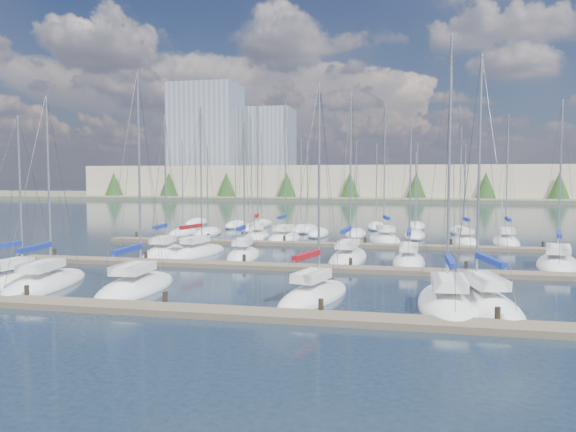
% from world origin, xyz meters
% --- Properties ---
extents(ground, '(400.00, 400.00, 0.00)m').
position_xyz_m(ground, '(0.00, 60.00, 0.00)').
color(ground, '#1C2A39').
rests_on(ground, ground).
extents(dock_near, '(44.00, 1.93, 1.10)m').
position_xyz_m(dock_near, '(0.00, 2.01, 0.15)').
color(dock_near, '#6B5E4C').
rests_on(dock_near, ground).
extents(dock_mid, '(44.00, 1.93, 1.10)m').
position_xyz_m(dock_mid, '(0.00, 16.01, 0.15)').
color(dock_mid, '#6B5E4C').
rests_on(dock_mid, ground).
extents(dock_far, '(44.00, 1.93, 1.10)m').
position_xyz_m(dock_far, '(0.00, 30.01, 0.15)').
color(dock_far, '#6B5E4C').
rests_on(dock_far, ground).
extents(sailboat_c, '(3.26, 8.27, 13.65)m').
position_xyz_m(sailboat_c, '(-7.64, 6.84, 0.18)').
color(sailboat_c, white).
rests_on(sailboat_c, ground).
extents(sailboat_m, '(4.97, 9.98, 13.16)m').
position_xyz_m(sailboat_m, '(18.98, 21.51, 0.17)').
color(sailboat_m, white).
rests_on(sailboat_m, ground).
extents(sailboat_q, '(2.97, 7.30, 10.64)m').
position_xyz_m(sailboat_q, '(13.57, 34.86, 0.17)').
color(sailboat_q, white).
rests_on(sailboat_q, ground).
extents(sailboat_a, '(2.91, 7.84, 11.21)m').
position_xyz_m(sailboat_a, '(-15.80, 6.84, 0.18)').
color(sailboat_a, white).
rests_on(sailboat_a, ground).
extents(sailboat_l, '(2.58, 7.47, 11.47)m').
position_xyz_m(sailboat_l, '(8.12, 20.27, 0.18)').
color(sailboat_l, white).
rests_on(sailboat_l, ground).
extents(sailboat_d, '(4.22, 7.94, 12.57)m').
position_xyz_m(sailboat_d, '(3.06, 6.53, 0.19)').
color(sailboat_d, white).
rests_on(sailboat_d, ground).
extents(sailboat_e, '(3.06, 9.37, 14.66)m').
position_xyz_m(sailboat_e, '(10.07, 6.28, 0.18)').
color(sailboat_e, white).
rests_on(sailboat_e, ground).
extents(sailboat_h, '(3.67, 7.77, 12.72)m').
position_xyz_m(sailboat_h, '(-12.33, 21.02, 0.18)').
color(sailboat_h, white).
rests_on(sailboat_h, ground).
extents(sailboat_p, '(4.55, 9.23, 14.82)m').
position_xyz_m(sailboat_p, '(5.66, 35.53, 0.18)').
color(sailboat_p, white).
rests_on(sailboat_p, ground).
extents(sailboat_j, '(3.12, 7.15, 11.94)m').
position_xyz_m(sailboat_j, '(-5.28, 20.94, 0.18)').
color(sailboat_j, white).
rests_on(sailboat_j, ground).
extents(sailboat_r, '(2.81, 8.44, 13.67)m').
position_xyz_m(sailboat_r, '(17.67, 35.95, 0.19)').
color(sailboat_r, white).
rests_on(sailboat_r, ground).
extents(sailboat_i, '(3.70, 8.39, 13.35)m').
position_xyz_m(sailboat_i, '(-9.53, 21.63, 0.19)').
color(sailboat_i, white).
rests_on(sailboat_i, ground).
extents(sailboat_f, '(4.63, 10.17, 13.85)m').
position_xyz_m(sailboat_f, '(11.81, 7.14, 0.18)').
color(sailboat_f, white).
rests_on(sailboat_f, ground).
extents(sailboat_o, '(3.05, 8.20, 15.20)m').
position_xyz_m(sailboat_o, '(-4.75, 34.05, 0.19)').
color(sailboat_o, white).
rests_on(sailboat_o, ground).
extents(sailboat_b, '(3.97, 9.30, 12.39)m').
position_xyz_m(sailboat_b, '(-13.50, 6.56, 0.17)').
color(sailboat_b, white).
rests_on(sailboat_b, ground).
extents(sailboat_k, '(3.18, 9.87, 14.60)m').
position_xyz_m(sailboat_k, '(3.36, 21.39, 0.19)').
color(sailboat_k, white).
rests_on(sailboat_k, ground).
extents(sailboat_n, '(4.24, 9.04, 15.54)m').
position_xyz_m(sailboat_n, '(-8.06, 35.52, 0.19)').
color(sailboat_n, white).
rests_on(sailboat_n, ground).
extents(distant_boats, '(36.93, 20.75, 13.30)m').
position_xyz_m(distant_boats, '(-4.34, 43.76, 0.29)').
color(distant_boats, '#9EA0A5').
rests_on(distant_boats, ground).
extents(shoreline, '(400.00, 60.00, 38.00)m').
position_xyz_m(shoreline, '(-13.29, 149.77, 7.44)').
color(shoreline, '#666B51').
rests_on(shoreline, ground).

